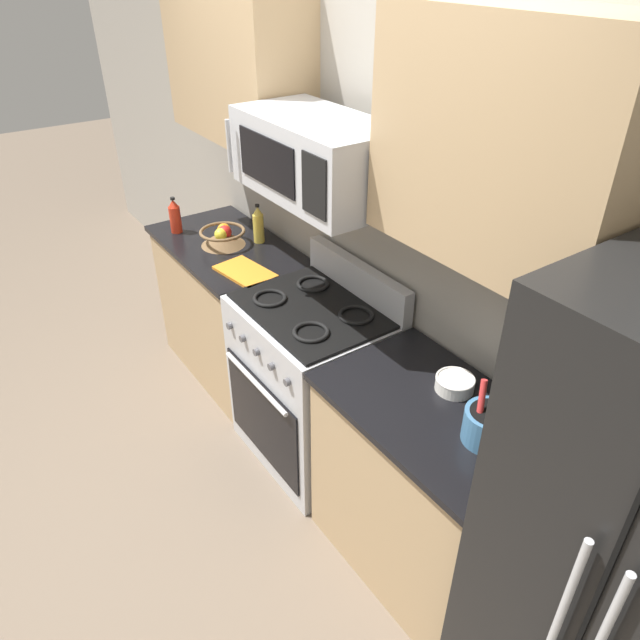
{
  "coord_description": "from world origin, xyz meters",
  "views": [
    {
      "loc": [
        2.03,
        -0.68,
        2.42
      ],
      "look_at": [
        0.25,
        0.55,
        1.03
      ],
      "focal_mm": 33.2,
      "sensor_mm": 36.0,
      "label": 1
    }
  ],
  "objects_px": {
    "microwave": "(316,157)",
    "bottle_hot_sauce": "(175,216)",
    "utensil_crock": "(489,425)",
    "cutting_board": "(245,272)",
    "bottle_oil": "(258,225)",
    "fruit_basket": "(223,236)",
    "prep_bowl": "(455,383)",
    "range_oven": "(313,381)"
  },
  "relations": [
    {
      "from": "prep_bowl",
      "to": "microwave",
      "type": "bearing_deg",
      "value": -172.72
    },
    {
      "from": "cutting_board",
      "to": "bottle_hot_sauce",
      "type": "xyz_separation_m",
      "value": [
        -0.72,
        -0.08,
        0.09
      ]
    },
    {
      "from": "utensil_crock",
      "to": "bottle_oil",
      "type": "relative_size",
      "value": 1.27
    },
    {
      "from": "utensil_crock",
      "to": "cutting_board",
      "type": "bearing_deg",
      "value": -176.16
    },
    {
      "from": "bottle_hot_sauce",
      "to": "bottle_oil",
      "type": "distance_m",
      "value": 0.54
    },
    {
      "from": "utensil_crock",
      "to": "bottle_hot_sauce",
      "type": "bearing_deg",
      "value": -175.27
    },
    {
      "from": "cutting_board",
      "to": "bottle_oil",
      "type": "xyz_separation_m",
      "value": [
        -0.3,
        0.26,
        0.1
      ]
    },
    {
      "from": "range_oven",
      "to": "cutting_board",
      "type": "distance_m",
      "value": 0.69
    },
    {
      "from": "range_oven",
      "to": "bottle_hot_sauce",
      "type": "bearing_deg",
      "value": -172.16
    },
    {
      "from": "utensil_crock",
      "to": "fruit_basket",
      "type": "height_order",
      "value": "utensil_crock"
    },
    {
      "from": "utensil_crock",
      "to": "bottle_hot_sauce",
      "type": "relative_size",
      "value": 1.34
    },
    {
      "from": "microwave",
      "to": "bottle_hot_sauce",
      "type": "bearing_deg",
      "value": -170.96
    },
    {
      "from": "bottle_hot_sauce",
      "to": "cutting_board",
      "type": "bearing_deg",
      "value": 6.73
    },
    {
      "from": "cutting_board",
      "to": "bottle_oil",
      "type": "bearing_deg",
      "value": 139.3
    },
    {
      "from": "utensil_crock",
      "to": "prep_bowl",
      "type": "xyz_separation_m",
      "value": [
        -0.27,
        0.11,
        -0.04
      ]
    },
    {
      "from": "utensil_crock",
      "to": "microwave",
      "type": "bearing_deg",
      "value": 179.75
    },
    {
      "from": "range_oven",
      "to": "utensil_crock",
      "type": "xyz_separation_m",
      "value": [
        1.09,
        0.02,
        0.51
      ]
    },
    {
      "from": "fruit_basket",
      "to": "bottle_hot_sauce",
      "type": "distance_m",
      "value": 0.36
    },
    {
      "from": "bottle_hot_sauce",
      "to": "fruit_basket",
      "type": "bearing_deg",
      "value": 25.17
    },
    {
      "from": "bottle_hot_sauce",
      "to": "prep_bowl",
      "type": "relative_size",
      "value": 1.41
    },
    {
      "from": "fruit_basket",
      "to": "cutting_board",
      "type": "bearing_deg",
      "value": -10.03
    },
    {
      "from": "utensil_crock",
      "to": "prep_bowl",
      "type": "bearing_deg",
      "value": 157.75
    },
    {
      "from": "microwave",
      "to": "bottle_hot_sauce",
      "type": "xyz_separation_m",
      "value": [
        -1.24,
        -0.2,
        -0.64
      ]
    },
    {
      "from": "microwave",
      "to": "cutting_board",
      "type": "height_order",
      "value": "microwave"
    },
    {
      "from": "microwave",
      "to": "utensil_crock",
      "type": "relative_size",
      "value": 2.61
    },
    {
      "from": "range_oven",
      "to": "bottle_oil",
      "type": "relative_size",
      "value": 4.66
    },
    {
      "from": "bottle_hot_sauce",
      "to": "utensil_crock",
      "type": "bearing_deg",
      "value": 4.73
    },
    {
      "from": "cutting_board",
      "to": "bottle_oil",
      "type": "height_order",
      "value": "bottle_oil"
    },
    {
      "from": "range_oven",
      "to": "utensil_crock",
      "type": "distance_m",
      "value": 1.2
    },
    {
      "from": "bottle_hot_sauce",
      "to": "bottle_oil",
      "type": "bearing_deg",
      "value": 40.08
    },
    {
      "from": "range_oven",
      "to": "microwave",
      "type": "xyz_separation_m",
      "value": [
        -0.0,
        0.03,
        1.18
      ]
    },
    {
      "from": "bottle_oil",
      "to": "microwave",
      "type": "bearing_deg",
      "value": -10.27
    },
    {
      "from": "microwave",
      "to": "bottle_oil",
      "type": "height_order",
      "value": "microwave"
    },
    {
      "from": "range_oven",
      "to": "utensil_crock",
      "type": "relative_size",
      "value": 3.66
    },
    {
      "from": "bottle_hot_sauce",
      "to": "prep_bowl",
      "type": "bearing_deg",
      "value": 8.34
    },
    {
      "from": "utensil_crock",
      "to": "fruit_basket",
      "type": "relative_size",
      "value": 1.11
    },
    {
      "from": "range_oven",
      "to": "bottle_oil",
      "type": "xyz_separation_m",
      "value": [
        -0.83,
        0.18,
        0.54
      ]
    },
    {
      "from": "microwave",
      "to": "cutting_board",
      "type": "bearing_deg",
      "value": -167.82
    },
    {
      "from": "cutting_board",
      "to": "bottle_oil",
      "type": "distance_m",
      "value": 0.41
    },
    {
      "from": "cutting_board",
      "to": "utensil_crock",
      "type": "bearing_deg",
      "value": 3.84
    },
    {
      "from": "range_oven",
      "to": "bottle_oil",
      "type": "distance_m",
      "value": 1.0
    },
    {
      "from": "utensil_crock",
      "to": "bottle_hot_sauce",
      "type": "height_order",
      "value": "utensil_crock"
    }
  ]
}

